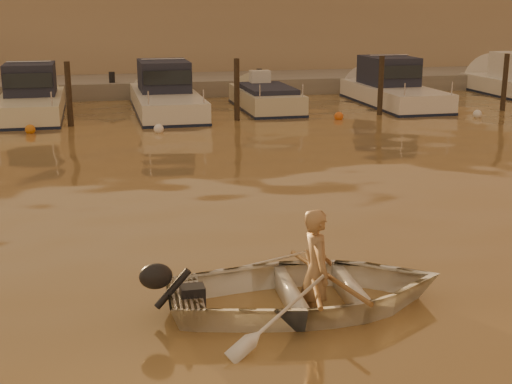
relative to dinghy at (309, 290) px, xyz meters
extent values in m
plane|color=olive|center=(2.25, 0.91, -0.25)|extent=(160.00, 160.00, 0.00)
imported|color=white|center=(0.00, 0.00, 0.00)|extent=(3.68, 2.71, 0.74)
imported|color=#9E784F|center=(0.10, 0.00, 0.25)|extent=(0.41, 0.60, 1.61)
cylinder|color=brown|center=(0.25, -0.01, 0.17)|extent=(0.41, 2.08, 0.13)
cylinder|color=brown|center=(0.05, 0.00, 0.17)|extent=(0.51, 2.06, 0.13)
cylinder|color=#2D2319|center=(-3.25, 14.71, 0.65)|extent=(0.18, 0.18, 2.20)
cylinder|color=#2D2319|center=(2.05, 14.71, 0.65)|extent=(0.18, 0.18, 2.20)
cylinder|color=#2D2319|center=(7.05, 14.71, 0.65)|extent=(0.18, 0.18, 2.20)
cylinder|color=#2D2319|center=(11.75, 14.71, 0.65)|extent=(0.18, 0.18, 2.20)
sphere|color=#C56E17|center=(-4.41, 13.80, -0.15)|extent=(0.30, 0.30, 0.30)
sphere|color=white|center=(-0.68, 13.03, -0.15)|extent=(0.30, 0.30, 0.30)
sphere|color=#D85E19|center=(5.36, 14.10, -0.15)|extent=(0.30, 0.30, 0.30)
sphere|color=silver|center=(10.06, 13.49, -0.15)|extent=(0.30, 0.30, 0.30)
cube|color=gray|center=(2.25, 22.41, -0.10)|extent=(52.00, 4.00, 1.00)
cube|color=#9E8466|center=(2.25, 27.91, 2.15)|extent=(46.00, 7.00, 4.80)
camera|label=1|loc=(-2.54, -8.06, 3.56)|focal=50.00mm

